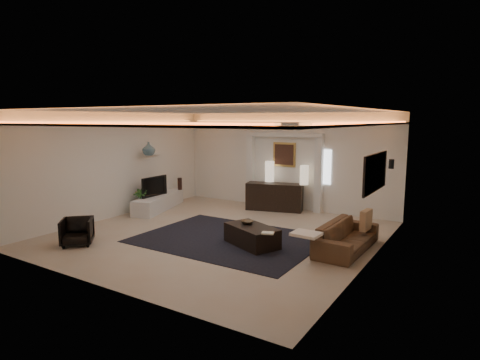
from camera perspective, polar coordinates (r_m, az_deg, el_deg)
The scene contains 33 objects.
floor at distance 9.64m, azimuth -2.93°, elevation -7.73°, with size 7.00×7.00×0.00m, color #B6A796.
ceiling at distance 9.25m, azimuth -3.06°, elevation 9.77°, with size 7.00×7.00×0.00m, color white.
wall_back at distance 12.35m, azimuth 6.37°, elevation 2.71°, with size 7.00×7.00×0.00m, color white.
wall_front at distance 6.81m, azimuth -20.13°, elevation -2.59°, with size 7.00×7.00×0.00m, color white.
wall_left at distance 11.69m, azimuth -17.20°, elevation 2.04°, with size 7.00×7.00×0.00m, color white.
wall_right at distance 7.89m, azimuth 18.32°, elevation -1.03°, with size 7.00×7.00×0.00m, color white.
cove_soffit at distance 9.25m, azimuth -3.05°, elevation 8.04°, with size 7.00×7.00×0.04m, color silver.
daylight_slit at distance 11.82m, azimuth 12.22°, elevation 1.81°, with size 0.25×0.03×1.00m, color white.
area_rug at distance 9.27m, azimuth -1.59°, elevation -8.36°, with size 4.00×3.00×0.01m, color black.
pilaster_left at distance 12.84m, azimuth 1.52°, elevation 1.41°, with size 0.22×0.20×2.20m, color silver.
pilaster_right at distance 11.85m, azimuth 11.14°, elevation 0.64°, with size 0.22×0.20×2.20m, color silver.
alcove_header at distance 12.20m, azimuth 6.22°, elevation 6.40°, with size 2.52×0.20×0.12m, color silver.
painting_frame at distance 12.30m, azimuth 6.32°, elevation 3.62°, with size 0.74×0.04×0.74m, color tan.
painting_canvas at distance 12.28m, azimuth 6.27°, elevation 3.61°, with size 0.62×0.02×0.62m, color #4C2D1E.
art_panel_frame at distance 8.15m, azimuth 18.70°, elevation 1.03°, with size 0.04×1.64×0.74m, color black.
art_panel_gold at distance 8.16m, azimuth 18.53°, elevation 1.04°, with size 0.02×1.50×0.62m, color tan.
wall_sconce at distance 10.02m, azimuth 20.73°, elevation 2.15°, with size 0.12×0.12×0.22m, color black.
wall_niche at distance 12.58m, azimuth -12.24°, elevation 3.59°, with size 0.10×0.55×0.04m, color silver.
console at distance 12.09m, azimuth 4.92°, elevation -2.44°, with size 1.67×0.52×0.84m, color black.
lamp_left at distance 12.34m, azimuth 4.22°, elevation 1.05°, with size 0.28×0.28×0.62m, color beige.
lamp_right at distance 11.86m, azimuth 9.12°, elevation 0.65°, with size 0.25×0.25×0.57m, color beige.
media_ledge at distance 12.45m, azimuth -11.46°, elevation -3.07°, with size 0.60×2.41×0.45m, color silver.
tv at distance 12.21m, azimuth -12.43°, elevation -0.86°, with size 0.13×1.02×0.59m, color black.
figurine at distance 13.14m, azimuth -8.56°, elevation -0.54°, with size 0.14×0.14×0.38m, color black.
ginger_jar at distance 12.02m, azimuth -12.86°, elevation 4.37°, with size 0.37×0.37×0.39m, color slate.
plant at distance 11.94m, azimuth -14.01°, elevation -2.97°, with size 0.41×0.41×0.73m, color #244F1D.
sofa at distance 8.73m, azimuth 14.96°, elevation -7.76°, with size 0.79×2.02×0.59m, color #392610.
throw_blanket at distance 7.80m, azimuth 9.41°, elevation -7.59°, with size 0.52×0.43×0.06m, color beige.
throw_pillow at distance 9.15m, azimuth 17.49°, elevation -5.46°, with size 0.13×0.44×0.44m, color tan.
coffee_table at distance 8.76m, azimuth 1.69°, elevation -8.01°, with size 1.22×0.67×0.46m, color black.
bowl at distance 8.90m, azimuth 1.04°, elevation -6.15°, with size 0.28×0.28×0.07m, color #423221.
magazine at distance 8.15m, azimuth 3.98°, elevation -7.69°, with size 0.24×0.18×0.03m, color beige.
armchair at distance 9.48m, azimuth -22.16°, elevation -6.80°, with size 0.63×0.65×0.59m, color black.
Camera 1 is at (5.31, -7.58, 2.71)m, focal length 29.99 mm.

